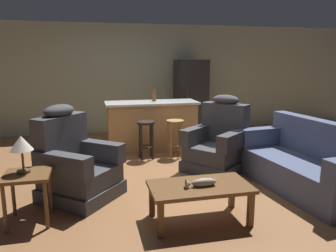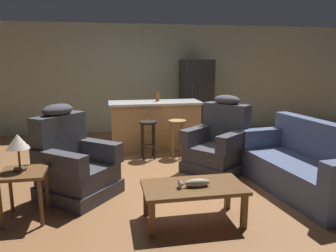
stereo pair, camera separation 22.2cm
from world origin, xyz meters
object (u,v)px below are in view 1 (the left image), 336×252
Objects in this scene: couch at (305,165)px; bar_stool_left at (146,133)px; refrigerator at (191,97)px; bottle_tall_green at (154,96)px; bar_stool_right at (175,131)px; recliner_near_lamp at (75,166)px; end_table at (27,182)px; table_lamp at (21,145)px; recliner_near_island at (218,144)px; kitchen_island at (152,125)px; fish_figurine at (201,183)px; coffee_table at (200,190)px.

couch is 2.69m from bar_stool_left.
bar_stool_left is 2.34m from refrigerator.
refrigerator is at bearing 45.34° from bottle_tall_green.
recliner_near_lamp is at bearing -139.22° from bar_stool_right.
bottle_tall_green reaches higher than couch.
bar_stool_right reaches higher than end_table.
recliner_near_island is at bearing 23.39° from table_lamp.
recliner_near_lamp is (-3.05, 0.44, 0.08)m from couch.
couch is 1.13× the size of refrigerator.
kitchen_island is at bearing 70.47° from bar_stool_left.
recliner_near_island is 2.98m from table_lamp.
bottle_tall_green is (-1.60, 2.62, 0.71)m from couch.
end_table is 2.99m from bar_stool_right.
fish_figurine is 1.95m from table_lamp.
refrigerator reaches higher than end_table.
recliner_near_island is at bearing 62.13° from coffee_table.
refrigerator is (0.36, 2.68, 0.46)m from recliner_near_island.
recliner_near_island is at bearing -59.89° from bar_stool_right.
kitchen_island is 0.58m from bottle_tall_green.
coffee_table is at bearing -91.93° from bottle_tall_green.
end_table is at bearing -89.35° from recliner_near_lamp.
refrigerator reaches higher than kitchen_island.
end_table is (-3.52, -0.15, 0.12)m from couch.
couch is 2.34m from bar_stool_right.
bar_stool_right is (2.17, 2.06, 0.01)m from end_table.
recliner_near_island is at bearing -57.29° from couch.
couch is at bearing 89.72° from recliner_near_island.
recliner_near_lamp is at bearing -123.48° from kitchen_island.
kitchen_island is at bearing 96.02° from recliner_near_lamp.
refrigerator reaches higher than fish_figurine.
bottle_tall_green reaches higher than recliner_near_island.
coffee_table is at bearing 11.57° from couch.
recliner_near_island is at bearing 24.27° from end_table.
table_lamp is at bearing 133.71° from end_table.
kitchen_island is 2.65× the size of bar_stool_right.
coffee_table is at bearing 22.90° from recliner_near_island.
bar_stool_right is at bearing -61.01° from couch.
bottle_tall_green reaches higher than coffee_table.
end_table is (-0.47, -0.59, 0.04)m from recliner_near_lamp.
table_lamp is at bearing -125.55° from kitchen_island.
fish_figurine is 0.50× the size of bar_stool_right.
refrigerator is at bearing -88.78° from couch.
refrigerator is (1.21, 4.29, 0.52)m from coffee_table.
refrigerator reaches higher than bar_stool_right.
table_lamp is at bearing -125.66° from bottle_tall_green.
refrigerator is at bearing 64.87° from bar_stool_right.
bottle_tall_green is at bearing 67.84° from bar_stool_left.
couch is at bearing -82.53° from refrigerator.
couch is at bearing 31.24° from recliner_near_lamp.
coffee_table is at bearing -85.75° from bar_stool_left.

